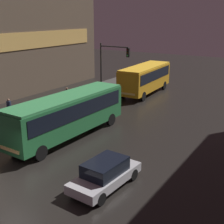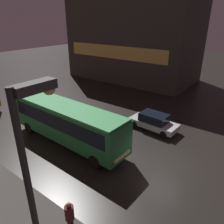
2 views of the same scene
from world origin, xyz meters
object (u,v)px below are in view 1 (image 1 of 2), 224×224
(bus_near, at_px, (68,112))
(bus_far, at_px, (145,77))
(car_taxi, at_px, (105,174))
(pedestrian_far, at_px, (9,106))
(pedestrian_near, at_px, (67,94))
(traffic_light_main, at_px, (111,62))

(bus_near, relative_size, bus_far, 1.17)
(bus_near, relative_size, car_taxi, 2.42)
(bus_near, xyz_separation_m, car_taxi, (6.15, -4.42, -1.21))
(bus_far, height_order, pedestrian_far, bus_far)
(pedestrian_near, relative_size, traffic_light_main, 0.30)
(bus_near, bearing_deg, bus_far, -83.37)
(bus_near, height_order, traffic_light_main, traffic_light_main)
(pedestrian_near, bearing_deg, traffic_light_main, 120.54)
(bus_near, xyz_separation_m, bus_far, (-1.31, 15.14, 0.01))
(car_taxi, distance_m, pedestrian_far, 14.18)
(pedestrian_near, relative_size, pedestrian_far, 1.05)
(car_taxi, relative_size, pedestrian_far, 2.65)
(bus_far, distance_m, car_taxi, 20.97)
(car_taxi, xyz_separation_m, pedestrian_near, (-11.64, 10.77, 0.43))
(car_taxi, xyz_separation_m, traffic_light_main, (-9.36, 15.24, 3.28))
(car_taxi, relative_size, traffic_light_main, 0.75)
(bus_near, relative_size, pedestrian_near, 6.11)
(pedestrian_far, bearing_deg, bus_near, -84.67)
(car_taxi, bearing_deg, pedestrian_near, -39.28)
(pedestrian_near, bearing_deg, bus_near, 8.46)
(pedestrian_near, xyz_separation_m, pedestrian_far, (-1.63, -5.82, -0.05))
(bus_far, xyz_separation_m, pedestrian_near, (-4.19, -8.79, -0.78))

